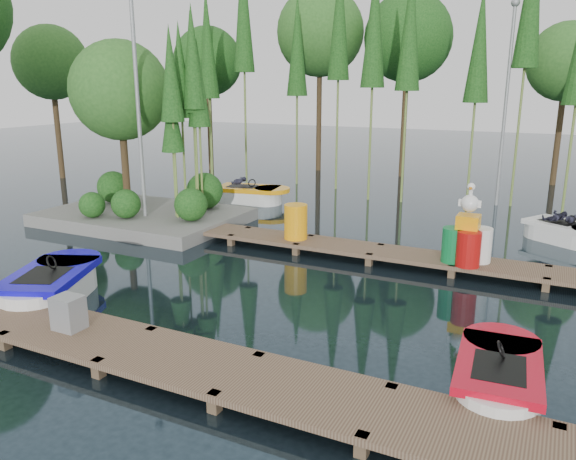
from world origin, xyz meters
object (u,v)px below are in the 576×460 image
at_px(boat_blue, 52,286).
at_px(boat_yellow_far, 249,195).
at_px(island, 136,123).
at_px(drum_cluster, 468,240).
at_px(utility_cabinet, 69,313).
at_px(yellow_barrel, 296,222).
at_px(boat_red, 498,378).

height_order(boat_blue, boat_yellow_far, boat_yellow_far).
xyz_separation_m(boat_blue, boat_yellow_far, (-1.22, 10.38, 0.02)).
distance_m(island, drum_cluster, 10.88).
bearing_deg(utility_cabinet, drum_cluster, 51.00).
bearing_deg(yellow_barrel, island, 172.55).
height_order(island, boat_red, island).
xyz_separation_m(boat_blue, yellow_barrel, (3.02, 5.61, 0.48)).
relative_size(island, yellow_barrel, 7.10).
distance_m(boat_blue, boat_red, 8.90).
relative_size(boat_red, utility_cabinet, 4.50).
bearing_deg(boat_red, drum_cluster, 99.89).
bearing_deg(island, boat_red, -27.37).
bearing_deg(drum_cluster, boat_yellow_far, 150.77).
relative_size(utility_cabinet, drum_cluster, 0.31).
xyz_separation_m(boat_red, drum_cluster, (-1.32, 5.23, 0.61)).
xyz_separation_m(island, boat_blue, (3.02, -6.40, -2.89)).
height_order(island, boat_yellow_far, island).
bearing_deg(island, yellow_barrel, -7.45).
distance_m(boat_red, boat_yellow_far, 14.33).
xyz_separation_m(boat_yellow_far, yellow_barrel, (4.25, -4.77, 0.46)).
relative_size(island, boat_blue, 2.05).
bearing_deg(yellow_barrel, boat_blue, -118.29).
bearing_deg(boat_red, utility_cabinet, -171.01).
height_order(boat_red, boat_yellow_far, boat_yellow_far).
relative_size(utility_cabinet, yellow_barrel, 0.62).
distance_m(utility_cabinet, drum_cluster, 8.82).
height_order(boat_red, yellow_barrel, yellow_barrel).
bearing_deg(island, boat_yellow_far, 65.70).
xyz_separation_m(boat_yellow_far, utility_cabinet, (3.25, -11.77, 0.28)).
distance_m(island, boat_yellow_far, 5.23).
distance_m(utility_cabinet, yellow_barrel, 7.07).
distance_m(boat_red, yellow_barrel, 7.98).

